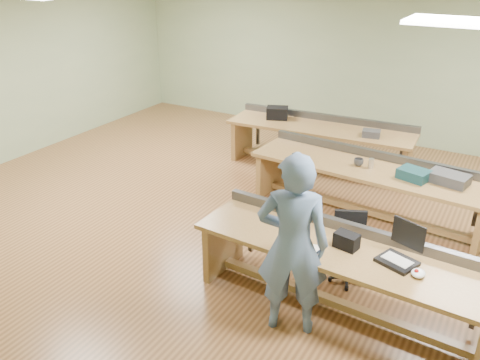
{
  "coord_description": "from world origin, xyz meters",
  "views": [
    {
      "loc": [
        2.81,
        -5.68,
        3.45
      ],
      "look_at": [
        -0.12,
        -0.6,
        0.79
      ],
      "focal_mm": 38.0,
      "sensor_mm": 36.0,
      "label": 1
    }
  ],
  "objects_px": {
    "laptop_base": "(397,262)",
    "drinks_can": "(371,163)",
    "workbench_back": "(320,137)",
    "parts_bin_teal": "(414,174)",
    "workbench_front": "(340,263)",
    "mug": "(359,162)",
    "person": "(293,245)",
    "task_chair": "(349,256)",
    "workbench_mid": "(368,179)",
    "camera_bag": "(347,241)",
    "parts_bin_grey": "(449,178)"
  },
  "relations": [
    {
      "from": "laptop_base",
      "to": "drinks_can",
      "type": "height_order",
      "value": "drinks_can"
    },
    {
      "from": "workbench_back",
      "to": "parts_bin_teal",
      "type": "distance_m",
      "value": 2.35
    },
    {
      "from": "workbench_front",
      "to": "parts_bin_teal",
      "type": "bearing_deg",
      "value": 86.71
    },
    {
      "from": "workbench_front",
      "to": "workbench_back",
      "type": "relative_size",
      "value": 0.97
    },
    {
      "from": "workbench_front",
      "to": "mug",
      "type": "distance_m",
      "value": 2.21
    },
    {
      "from": "drinks_can",
      "to": "person",
      "type": "bearing_deg",
      "value": -89.42
    },
    {
      "from": "task_chair",
      "to": "drinks_can",
      "type": "relative_size",
      "value": 6.03
    },
    {
      "from": "workbench_mid",
      "to": "person",
      "type": "height_order",
      "value": "person"
    },
    {
      "from": "drinks_can",
      "to": "workbench_front",
      "type": "bearing_deg",
      "value": -80.74
    },
    {
      "from": "mug",
      "to": "drinks_can",
      "type": "xyz_separation_m",
      "value": [
        0.17,
        0.01,
        0.02
      ]
    },
    {
      "from": "workbench_front",
      "to": "laptop_base",
      "type": "bearing_deg",
      "value": 2.04
    },
    {
      "from": "workbench_mid",
      "to": "workbench_back",
      "type": "relative_size",
      "value": 1.05
    },
    {
      "from": "workbench_mid",
      "to": "parts_bin_teal",
      "type": "distance_m",
      "value": 0.67
    },
    {
      "from": "mug",
      "to": "laptop_base",
      "type": "bearing_deg",
      "value": -63.56
    },
    {
      "from": "laptop_base",
      "to": "parts_bin_teal",
      "type": "relative_size",
      "value": 0.9
    },
    {
      "from": "laptop_base",
      "to": "task_chair",
      "type": "bearing_deg",
      "value": 156.77
    },
    {
      "from": "mug",
      "to": "workbench_back",
      "type": "bearing_deg",
      "value": 128.55
    },
    {
      "from": "drinks_can",
      "to": "parts_bin_teal",
      "type": "bearing_deg",
      "value": -8.41
    },
    {
      "from": "mug",
      "to": "person",
      "type": "bearing_deg",
      "value": -85.68
    },
    {
      "from": "laptop_base",
      "to": "camera_bag",
      "type": "distance_m",
      "value": 0.51
    },
    {
      "from": "task_chair",
      "to": "parts_bin_teal",
      "type": "relative_size",
      "value": 2.14
    },
    {
      "from": "workbench_front",
      "to": "parts_bin_teal",
      "type": "xyz_separation_m",
      "value": [
        0.24,
        2.05,
        0.26
      ]
    },
    {
      "from": "camera_bag",
      "to": "task_chair",
      "type": "distance_m",
      "value": 0.78
    },
    {
      "from": "workbench_front",
      "to": "parts_bin_grey",
      "type": "bearing_deg",
      "value": 76.47
    },
    {
      "from": "parts_bin_grey",
      "to": "mug",
      "type": "bearing_deg",
      "value": -179.36
    },
    {
      "from": "workbench_mid",
      "to": "workbench_back",
      "type": "height_order",
      "value": "same"
    },
    {
      "from": "mug",
      "to": "workbench_mid",
      "type": "bearing_deg",
      "value": 16.57
    },
    {
      "from": "camera_bag",
      "to": "drinks_can",
      "type": "height_order",
      "value": "camera_bag"
    },
    {
      "from": "person",
      "to": "camera_bag",
      "type": "bearing_deg",
      "value": -145.47
    },
    {
      "from": "workbench_front",
      "to": "parts_bin_teal",
      "type": "height_order",
      "value": "parts_bin_teal"
    },
    {
      "from": "workbench_back",
      "to": "camera_bag",
      "type": "bearing_deg",
      "value": -68.4
    },
    {
      "from": "workbench_back",
      "to": "laptop_base",
      "type": "relative_size",
      "value": 9.33
    },
    {
      "from": "workbench_back",
      "to": "mug",
      "type": "bearing_deg",
      "value": -55.12
    },
    {
      "from": "person",
      "to": "camera_bag",
      "type": "relative_size",
      "value": 8.01
    },
    {
      "from": "workbench_mid",
      "to": "mug",
      "type": "xyz_separation_m",
      "value": [
        -0.14,
        -0.04,
        0.24
      ]
    },
    {
      "from": "workbench_front",
      "to": "laptop_base",
      "type": "height_order",
      "value": "workbench_front"
    },
    {
      "from": "camera_bag",
      "to": "mug",
      "type": "relative_size",
      "value": 1.79
    },
    {
      "from": "workbench_front",
      "to": "task_chair",
      "type": "bearing_deg",
      "value": 101.76
    },
    {
      "from": "drinks_can",
      "to": "workbench_mid",
      "type": "bearing_deg",
      "value": 127.7
    },
    {
      "from": "laptop_base",
      "to": "drinks_can",
      "type": "relative_size",
      "value": 2.55
    },
    {
      "from": "camera_bag",
      "to": "workbench_back",
      "type": "bearing_deg",
      "value": 125.93
    },
    {
      "from": "task_chair",
      "to": "workbench_back",
      "type": "bearing_deg",
      "value": 93.3
    },
    {
      "from": "drinks_can",
      "to": "task_chair",
      "type": "bearing_deg",
      "value": -80.44
    },
    {
      "from": "workbench_mid",
      "to": "task_chair",
      "type": "height_order",
      "value": "workbench_mid"
    },
    {
      "from": "mug",
      "to": "task_chair",
      "type": "bearing_deg",
      "value": -74.4
    },
    {
      "from": "workbench_mid",
      "to": "parts_bin_teal",
      "type": "bearing_deg",
      "value": -6.95
    },
    {
      "from": "task_chair",
      "to": "mug",
      "type": "xyz_separation_m",
      "value": [
        -0.43,
        1.56,
        0.51
      ]
    },
    {
      "from": "workbench_front",
      "to": "person",
      "type": "relative_size",
      "value": 1.65
    },
    {
      "from": "workbench_front",
      "to": "parts_bin_teal",
      "type": "distance_m",
      "value": 2.08
    },
    {
      "from": "workbench_back",
      "to": "parts_bin_teal",
      "type": "xyz_separation_m",
      "value": [
        1.84,
        -1.44,
        0.25
      ]
    }
  ]
}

